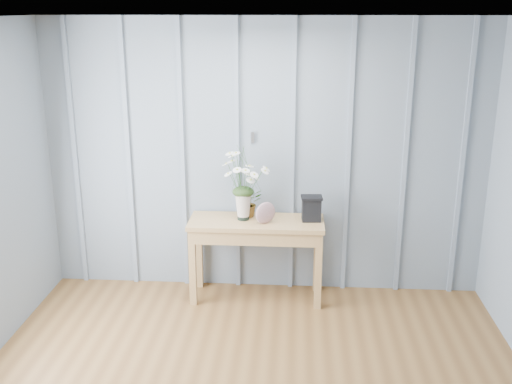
# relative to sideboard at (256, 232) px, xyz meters

# --- Properties ---
(room_shell) EXTENTS (4.00, 4.50, 2.50)m
(room_shell) POSITION_rel_sideboard_xyz_m (0.06, -1.08, 1.35)
(room_shell) COLOR gray
(room_shell) RESTS_ON ground
(sideboard) EXTENTS (1.20, 0.45, 0.75)m
(sideboard) POSITION_rel_sideboard_xyz_m (0.00, 0.00, 0.00)
(sideboard) COLOR #AB844E
(sideboard) RESTS_ON ground
(daisy_vase) EXTENTS (0.47, 0.36, 0.66)m
(daisy_vase) POSITION_rel_sideboard_xyz_m (-0.12, 0.02, 0.53)
(daisy_vase) COLOR black
(daisy_vase) RESTS_ON sideboard
(spider_plant) EXTENTS (0.29, 0.27, 0.26)m
(spider_plant) POSITION_rel_sideboard_xyz_m (-0.08, 0.11, 0.24)
(spider_plant) COLOR #1E3615
(spider_plant) RESTS_ON sideboard
(felt_disc_vessel) EXTENTS (0.19, 0.15, 0.20)m
(felt_disc_vessel) POSITION_rel_sideboard_xyz_m (0.08, -0.07, 0.21)
(felt_disc_vessel) COLOR #7E3C5A
(felt_disc_vessel) RESTS_ON sideboard
(carved_box) EXTENTS (0.19, 0.16, 0.23)m
(carved_box) POSITION_rel_sideboard_xyz_m (0.49, 0.03, 0.23)
(carved_box) COLOR black
(carved_box) RESTS_ON sideboard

